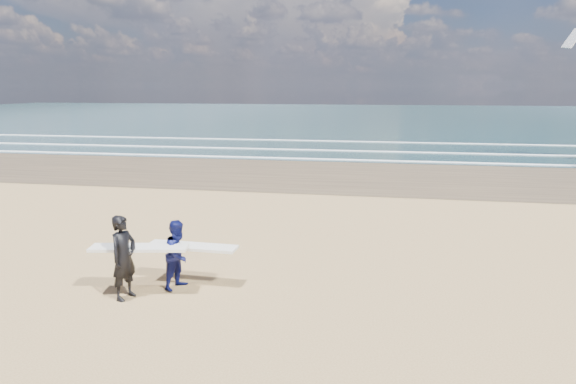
# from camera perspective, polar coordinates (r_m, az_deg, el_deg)

# --- Properties ---
(ocean) EXTENTS (220.00, 100.00, 0.02)m
(ocean) POSITION_cam_1_polar(r_m,az_deg,el_deg) (83.17, 20.02, 7.79)
(ocean) COLOR #193638
(ocean) RESTS_ON ground
(surfer_near) EXTENTS (2.26, 1.21, 1.92)m
(surfer_near) POSITION_cam_1_polar(r_m,az_deg,el_deg) (12.08, -17.60, -6.82)
(surfer_near) COLOR black
(surfer_near) RESTS_ON ground
(surfer_far) EXTENTS (2.22, 1.13, 1.65)m
(surfer_far) POSITION_cam_1_polar(r_m,az_deg,el_deg) (12.42, -11.91, -6.70)
(surfer_far) COLOR #0D114B
(surfer_far) RESTS_ON ground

